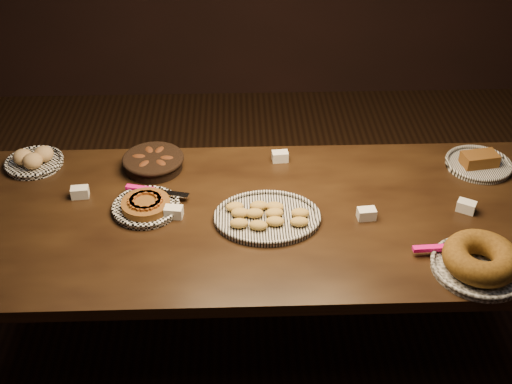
{
  "coord_description": "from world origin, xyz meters",
  "views": [
    {
      "loc": [
        -0.07,
        -1.99,
        2.3
      ],
      "look_at": [
        -0.01,
        0.05,
        0.82
      ],
      "focal_mm": 45.0,
      "sensor_mm": 36.0,
      "label": 1
    }
  ],
  "objects_px": {
    "apple_tart_plate": "(146,205)",
    "buffet_table": "(258,228)",
    "bundt_cake_plate": "(480,261)",
    "madeleine_platter": "(266,217)"
  },
  "relations": [
    {
      "from": "bundt_cake_plate",
      "to": "buffet_table",
      "type": "bearing_deg",
      "value": 132.9
    },
    {
      "from": "apple_tart_plate",
      "to": "madeleine_platter",
      "type": "height_order",
      "value": "apple_tart_plate"
    },
    {
      "from": "bundt_cake_plate",
      "to": "apple_tart_plate",
      "type": "bearing_deg",
      "value": 139.52
    },
    {
      "from": "bundt_cake_plate",
      "to": "madeleine_platter",
      "type": "bearing_deg",
      "value": 134.67
    },
    {
      "from": "buffet_table",
      "to": "apple_tart_plate",
      "type": "height_order",
      "value": "apple_tart_plate"
    },
    {
      "from": "buffet_table",
      "to": "apple_tart_plate",
      "type": "bearing_deg",
      "value": 174.6
    },
    {
      "from": "buffet_table",
      "to": "bundt_cake_plate",
      "type": "xyz_separation_m",
      "value": [
        0.76,
        -0.35,
        0.12
      ]
    },
    {
      "from": "buffet_table",
      "to": "apple_tart_plate",
      "type": "distance_m",
      "value": 0.45
    },
    {
      "from": "apple_tart_plate",
      "to": "buffet_table",
      "type": "bearing_deg",
      "value": -1.23
    },
    {
      "from": "apple_tart_plate",
      "to": "bundt_cake_plate",
      "type": "xyz_separation_m",
      "value": [
        1.21,
        -0.39,
        0.02
      ]
    }
  ]
}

